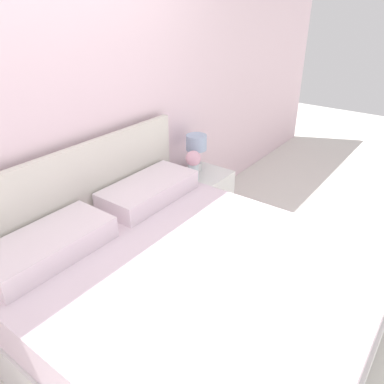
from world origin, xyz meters
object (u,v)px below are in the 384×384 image
table_lamp (196,146)px  flower_vase (194,163)px  bed (184,295)px  nightstand (203,198)px

table_lamp → flower_vase: size_ratio=1.24×
table_lamp → flower_vase: table_lamp is taller
bed → flower_vase: 1.26m
flower_vase → table_lamp: bearing=29.7°
bed → flower_vase: bearing=33.6°
nightstand → flower_vase: bearing=-176.8°
table_lamp → flower_vase: bearing=-150.3°
nightstand → table_lamp: (0.03, 0.10, 0.49)m
table_lamp → nightstand: bearing=-105.5°
table_lamp → bed: bearing=-147.0°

